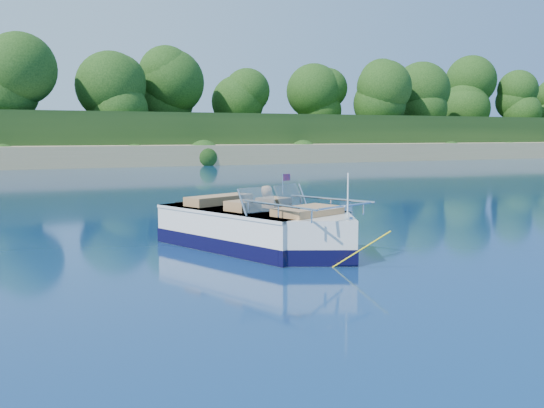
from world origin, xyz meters
name	(u,v)px	position (x,y,z in m)	size (l,w,h in m)	color
ground	(445,262)	(0.00, 0.00, 0.00)	(160.00, 160.00, 0.00)	#09153F
shoreline	(71,146)	(0.00, 63.77, 0.98)	(170.00, 59.00, 6.00)	tan
treeline	(100,93)	(0.04, 41.01, 5.55)	(150.00, 7.12, 8.19)	black
motorboat	(263,232)	(-2.57, 2.48, 0.36)	(3.26, 5.30, 1.87)	white
tow_tube	(268,228)	(-1.58, 4.51, 0.09)	(1.66, 1.66, 0.36)	yellow
boy	(267,232)	(-1.62, 4.46, 0.00)	(0.55, 0.36, 1.52)	tan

